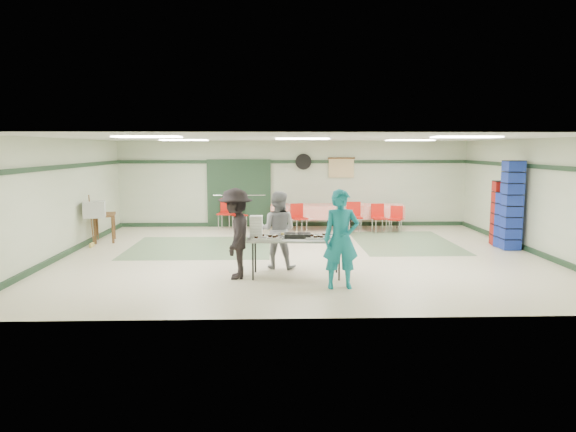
{
  "coord_description": "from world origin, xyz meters",
  "views": [
    {
      "loc": [
        -0.69,
        -11.73,
        2.48
      ],
      "look_at": [
        -0.33,
        -0.3,
        0.96
      ],
      "focal_mm": 32.0,
      "sensor_mm": 36.0,
      "label": 1
    }
  ],
  "objects_px": {
    "volunteer_dark": "(236,234)",
    "chair_loose_a": "(238,212)",
    "volunteer_teal": "(341,239)",
    "office_printer": "(94,209)",
    "chair_c": "(396,216)",
    "chair_loose_b": "(226,210)",
    "printer_table": "(104,218)",
    "volunteer_grey": "(278,230)",
    "chair_a": "(378,215)",
    "crate_stack_red": "(501,213)",
    "dining_table_a": "(374,211)",
    "crate_stack_blue_b": "(507,220)",
    "chair_d": "(298,215)",
    "crate_stack_blue_a": "(512,205)",
    "serving_table": "(296,240)",
    "chair_b": "(354,214)",
    "dining_table_b": "(303,211)",
    "broom": "(91,220)"
  },
  "relations": [
    {
      "from": "volunteer_grey",
      "to": "crate_stack_blue_a",
      "type": "distance_m",
      "value": 6.01
    },
    {
      "from": "crate_stack_red",
      "to": "volunteer_grey",
      "type": "bearing_deg",
      "value": -157.77
    },
    {
      "from": "serving_table",
      "to": "dining_table_a",
      "type": "height_order",
      "value": "dining_table_a"
    },
    {
      "from": "volunteer_teal",
      "to": "chair_d",
      "type": "bearing_deg",
      "value": 91.95
    },
    {
      "from": "serving_table",
      "to": "crate_stack_blue_a",
      "type": "height_order",
      "value": "crate_stack_blue_a"
    },
    {
      "from": "printer_table",
      "to": "crate_stack_blue_a",
      "type": "bearing_deg",
      "value": -21.81
    },
    {
      "from": "dining_table_a",
      "to": "office_printer",
      "type": "relative_size",
      "value": 3.54
    },
    {
      "from": "volunteer_dark",
      "to": "printer_table",
      "type": "bearing_deg",
      "value": -136.52
    },
    {
      "from": "crate_stack_blue_a",
      "to": "broom",
      "type": "distance_m",
      "value": 10.41
    },
    {
      "from": "crate_stack_blue_b",
      "to": "dining_table_a",
      "type": "bearing_deg",
      "value": 132.07
    },
    {
      "from": "chair_b",
      "to": "broom",
      "type": "distance_m",
      "value": 7.23
    },
    {
      "from": "volunteer_grey",
      "to": "volunteer_dark",
      "type": "height_order",
      "value": "volunteer_dark"
    },
    {
      "from": "chair_loose_a",
      "to": "volunteer_dark",
      "type": "bearing_deg",
      "value": -122.64
    },
    {
      "from": "crate_stack_blue_b",
      "to": "volunteer_dark",
      "type": "bearing_deg",
      "value": -156.85
    },
    {
      "from": "chair_a",
      "to": "crate_stack_blue_b",
      "type": "height_order",
      "value": "crate_stack_blue_b"
    },
    {
      "from": "broom",
      "to": "chair_c",
      "type": "bearing_deg",
      "value": 2.35
    },
    {
      "from": "volunteer_dark",
      "to": "printer_table",
      "type": "height_order",
      "value": "volunteer_dark"
    },
    {
      "from": "volunteer_teal",
      "to": "crate_stack_blue_b",
      "type": "distance_m",
      "value": 5.83
    },
    {
      "from": "chair_d",
      "to": "office_printer",
      "type": "distance_m",
      "value": 5.59
    },
    {
      "from": "chair_a",
      "to": "crate_stack_blue_b",
      "type": "distance_m",
      "value": 3.65
    },
    {
      "from": "dining_table_b",
      "to": "crate_stack_blue_a",
      "type": "relative_size",
      "value": 0.88
    },
    {
      "from": "printer_table",
      "to": "broom",
      "type": "distance_m",
      "value": 0.76
    },
    {
      "from": "chair_c",
      "to": "printer_table",
      "type": "height_order",
      "value": "chair_c"
    },
    {
      "from": "chair_d",
      "to": "crate_stack_blue_b",
      "type": "distance_m",
      "value": 5.63
    },
    {
      "from": "volunteer_grey",
      "to": "chair_c",
      "type": "height_order",
      "value": "volunteer_grey"
    },
    {
      "from": "serving_table",
      "to": "volunteer_dark",
      "type": "relative_size",
      "value": 1.11
    },
    {
      "from": "dining_table_a",
      "to": "crate_stack_red",
      "type": "bearing_deg",
      "value": -36.7
    },
    {
      "from": "volunteer_dark",
      "to": "chair_a",
      "type": "height_order",
      "value": "volunteer_dark"
    },
    {
      "from": "volunteer_grey",
      "to": "chair_a",
      "type": "distance_m",
      "value": 5.36
    },
    {
      "from": "chair_loose_b",
      "to": "office_printer",
      "type": "relative_size",
      "value": 1.81
    },
    {
      "from": "chair_b",
      "to": "chair_loose_b",
      "type": "bearing_deg",
      "value": 166.91
    },
    {
      "from": "dining_table_a",
      "to": "chair_d",
      "type": "distance_m",
      "value": 2.43
    },
    {
      "from": "volunteer_teal",
      "to": "office_printer",
      "type": "bearing_deg",
      "value": 142.26
    },
    {
      "from": "chair_loose_a",
      "to": "dining_table_a",
      "type": "bearing_deg",
      "value": -40.8
    },
    {
      "from": "volunteer_teal",
      "to": "chair_d",
      "type": "distance_m",
      "value": 6.01
    },
    {
      "from": "dining_table_b",
      "to": "crate_stack_blue_b",
      "type": "bearing_deg",
      "value": -30.58
    },
    {
      "from": "chair_a",
      "to": "chair_loose_a",
      "type": "distance_m",
      "value": 4.28
    },
    {
      "from": "chair_c",
      "to": "chair_loose_b",
      "type": "bearing_deg",
      "value": -165.03
    },
    {
      "from": "chair_c",
      "to": "chair_d",
      "type": "relative_size",
      "value": 0.91
    },
    {
      "from": "volunteer_dark",
      "to": "crate_stack_blue_a",
      "type": "bearing_deg",
      "value": 111.9
    },
    {
      "from": "chair_d",
      "to": "chair_loose_b",
      "type": "height_order",
      "value": "chair_loose_b"
    },
    {
      "from": "printer_table",
      "to": "office_printer",
      "type": "xyz_separation_m",
      "value": [
        0.0,
        -0.73,
        0.31
      ]
    },
    {
      "from": "crate_stack_red",
      "to": "office_printer",
      "type": "bearing_deg",
      "value": 179.32
    },
    {
      "from": "chair_a",
      "to": "chair_loose_a",
      "type": "height_order",
      "value": "chair_a"
    },
    {
      "from": "volunteer_dark",
      "to": "chair_loose_a",
      "type": "relative_size",
      "value": 2.13
    },
    {
      "from": "chair_loose_b",
      "to": "crate_stack_blue_a",
      "type": "relative_size",
      "value": 0.43
    },
    {
      "from": "chair_a",
      "to": "chair_loose_b",
      "type": "xyz_separation_m",
      "value": [
        -4.54,
        0.86,
        0.05
      ]
    },
    {
      "from": "dining_table_b",
      "to": "chair_d",
      "type": "relative_size",
      "value": 2.24
    },
    {
      "from": "chair_b",
      "to": "crate_stack_red",
      "type": "height_order",
      "value": "crate_stack_red"
    },
    {
      "from": "chair_c",
      "to": "crate_stack_red",
      "type": "bearing_deg",
      "value": -18.67
    }
  ]
}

